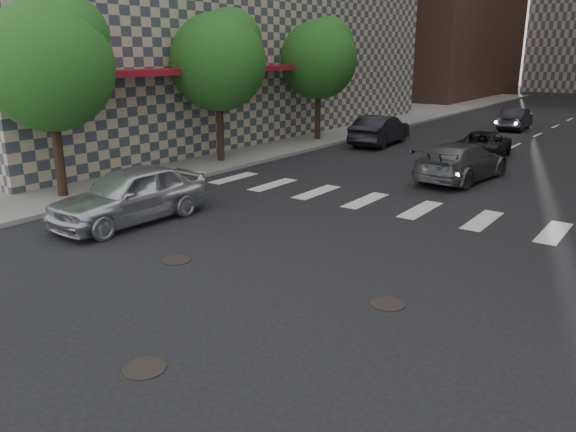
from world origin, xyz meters
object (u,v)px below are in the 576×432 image
traffic_car_c (484,144)px  traffic_car_e (515,119)px  traffic_car_a (380,130)px  traffic_car_b (462,161)px  tree_a (52,60)px  tree_b (221,58)px  tree_c (321,56)px  silver_sedan (130,194)px

traffic_car_c → traffic_car_e: size_ratio=1.10×
traffic_car_a → traffic_car_e: size_ratio=1.15×
traffic_car_a → traffic_car_b: (6.61, -5.93, -0.06)m
tree_a → traffic_car_a: size_ratio=1.36×
traffic_car_e → traffic_car_b: bearing=94.1°
tree_b → traffic_car_c: tree_b is taller
tree_c → traffic_car_e: bearing=56.6°
silver_sedan → traffic_car_a: silver_sedan is taller
traffic_car_a → traffic_car_b: traffic_car_a is taller
tree_c → traffic_car_a: 5.17m
tree_a → silver_sedan: tree_a is taller
traffic_car_b → traffic_car_c: (-0.82, 5.35, -0.10)m
tree_c → traffic_car_c: 9.98m
tree_a → tree_b: same height
tree_b → silver_sedan: bearing=-64.9°
traffic_car_c → traffic_car_b: bearing=90.9°
silver_sedan → traffic_car_e: (3.68, 27.99, -0.15)m
tree_c → silver_sedan: bearing=-76.5°
tree_a → tree_c: size_ratio=1.00×
traffic_car_b → traffic_car_e: (-2.32, 16.63, -0.05)m
tree_b → traffic_car_e: bearing=68.7°
silver_sedan → traffic_car_a: 17.31m
tree_a → tree_c: same height
tree_c → traffic_car_b: 11.83m
traffic_car_c → tree_b: bearing=34.4°
traffic_car_a → traffic_car_e: traffic_car_a is taller
tree_b → traffic_car_b: tree_b is taller
tree_a → traffic_car_a: tree_a is taller
traffic_car_b → traffic_car_c: bearing=-75.5°
tree_a → tree_b: (0.00, 8.00, 0.00)m
silver_sedan → tree_a: bearing=176.1°
tree_b → traffic_car_e: (7.63, 19.56, -3.95)m
traffic_car_c → tree_c: bearing=-6.0°
tree_a → traffic_car_b: size_ratio=1.29×
tree_b → traffic_car_b: bearing=16.4°
tree_a → traffic_car_e: bearing=74.5°
tree_a → tree_c: bearing=90.0°
traffic_car_a → traffic_car_c: (5.79, -0.58, -0.16)m
tree_c → silver_sedan: (3.95, -16.43, -3.81)m
traffic_car_b → traffic_car_e: size_ratio=1.22×
tree_c → silver_sedan: tree_c is taller
traffic_car_c → traffic_car_e: (-1.50, 11.28, 0.05)m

